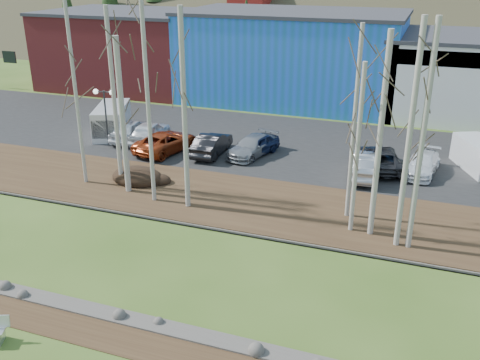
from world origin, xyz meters
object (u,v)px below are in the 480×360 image
at_px(car_2, 166,142).
at_px(van_white, 480,156).
at_px(car_0, 150,132).
at_px(car_3, 252,146).
at_px(car_5, 363,164).
at_px(van_grey, 111,121).
at_px(street_lamp, 105,101).
at_px(car_6, 380,158).
at_px(car_1, 212,144).
at_px(car_4, 255,145).
at_px(car_7, 422,164).
at_px(car_8, 131,130).

bearing_deg(car_2, van_white, -157.65).
distance_m(car_0, car_3, 8.06).
xyz_separation_m(car_3, car_5, (7.67, -1.27, 0.12)).
distance_m(car_3, van_grey, 11.67).
bearing_deg(street_lamp, car_3, -2.10).
height_order(car_2, car_3, car_2).
xyz_separation_m(car_5, car_6, (0.86, 1.71, -0.09)).
bearing_deg(car_0, street_lamp, 24.87).
height_order(car_1, car_4, car_1).
bearing_deg(car_5, car_1, -9.90).
bearing_deg(street_lamp, car_7, -4.41).
relative_size(car_2, car_4, 1.25).
distance_m(car_7, van_white, 3.88).
distance_m(car_2, van_grey, 6.07).
xyz_separation_m(car_8, van_grey, (-1.98, 0.56, 0.33)).
distance_m(car_4, car_7, 10.93).
height_order(street_lamp, car_7, street_lamp).
bearing_deg(street_lamp, car_6, -3.75).
bearing_deg(car_1, street_lamp, 1.97).
height_order(car_4, van_grey, van_grey).
height_order(car_3, car_8, car_8).
xyz_separation_m(street_lamp, car_1, (7.95, 0.57, -2.45)).
bearing_deg(car_7, car_3, -169.22).
bearing_deg(car_8, car_0, 174.75).
bearing_deg(car_1, car_7, -177.59).
xyz_separation_m(car_1, car_8, (-6.94, 0.94, 0.03)).
xyz_separation_m(street_lamp, car_2, (4.72, -0.01, -2.48)).
relative_size(car_4, van_grey, 0.75).
bearing_deg(van_white, street_lamp, 164.72).
height_order(car_1, car_5, car_5).
bearing_deg(car_0, car_4, 173.91).
height_order(car_0, van_white, van_white).
bearing_deg(van_white, van_grey, 159.93).
relative_size(street_lamp, car_5, 0.85).
distance_m(car_5, van_grey, 19.42).
distance_m(car_0, van_white, 22.64).
relative_size(car_0, car_5, 0.95).
bearing_deg(car_0, van_grey, -14.14).
bearing_deg(van_white, car_2, 166.56).
distance_m(street_lamp, car_3, 11.03).
relative_size(street_lamp, van_white, 0.88).
distance_m(street_lamp, car_2, 5.33).
xyz_separation_m(car_0, car_7, (19.15, 0.16, -0.14)).
relative_size(car_2, car_3, 1.12).
distance_m(car_0, car_2, 2.61).
bearing_deg(car_8, van_grey, -21.02).
relative_size(car_0, car_2, 0.89).
bearing_deg(car_6, car_1, -10.70).
bearing_deg(car_4, car_8, -162.08).
relative_size(car_0, van_white, 0.99).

